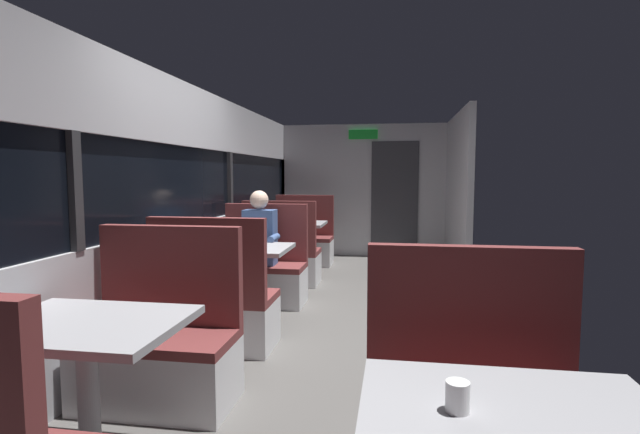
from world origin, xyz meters
The scene contains 15 objects.
ground_plane centered at (0.00, 0.00, -0.01)m, with size 3.30×9.20×0.02m, color #514F4C.
carriage_window_panel_left centered at (-1.45, 0.00, 1.11)m, with size 0.09×8.48×2.30m.
carriage_end_bulkhead centered at (0.06, 4.19, 1.14)m, with size 2.90×0.11×2.30m.
carriage_aisle_panel_right centered at (1.45, 3.00, 1.15)m, with size 0.08×2.40×2.30m, color #B2B2B7.
dining_table_near_window centered at (-0.89, -2.09, 0.64)m, with size 0.90×0.70×0.74m.
bench_near_window_facing_entry centered at (-0.89, -1.39, 0.33)m, with size 0.95×0.50×1.10m.
dining_table_mid_window centered at (-0.89, 0.24, 0.64)m, with size 0.90×0.70×0.74m.
bench_mid_window_facing_end centered at (-0.89, -0.46, 0.33)m, with size 0.95×0.50×1.10m.
bench_mid_window_facing_entry centered at (-0.89, 0.94, 0.33)m, with size 0.95×0.50×1.10m.
dining_table_far_window centered at (-0.89, 2.57, 0.64)m, with size 0.90×0.70×0.74m.
bench_far_window_facing_end centered at (-0.89, 1.87, 0.33)m, with size 0.95×0.50×1.10m.
bench_far_window_facing_entry centered at (-0.89, 3.27, 0.33)m, with size 0.95×0.50×1.10m.
bench_front_aisle_facing_entry centered at (0.89, -1.99, 0.33)m, with size 0.95×0.50×1.10m.
seated_passenger centered at (-0.89, 0.87, 0.54)m, with size 0.47×0.55×1.26m.
coffee_cup_primary centered at (0.73, -2.69, 0.79)m, with size 0.07×0.07×0.09m.
Camera 1 is at (0.54, -4.05, 1.43)m, focal length 26.37 mm.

